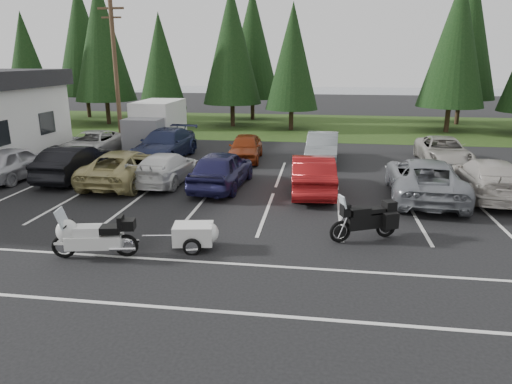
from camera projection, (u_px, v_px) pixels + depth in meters
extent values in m
plane|color=black|center=(249.00, 221.00, 16.04)|extent=(120.00, 120.00, 0.00)
cube|color=#1D3611|center=(293.00, 126.00, 38.83)|extent=(80.00, 16.00, 0.01)
cube|color=slate|center=(333.00, 97.00, 67.73)|extent=(70.00, 50.00, 0.02)
cylinder|color=#473321|center=(116.00, 76.00, 27.53)|extent=(0.26, 0.26, 9.00)
cube|color=#473321|center=(111.00, 8.00, 26.46)|extent=(1.60, 0.12, 0.12)
cube|color=#473321|center=(111.00, 17.00, 26.60)|extent=(1.20, 0.10, 0.10)
cube|color=silver|center=(257.00, 204.00, 17.94)|extent=(32.00, 16.00, 0.01)
cylinder|color=#332316|center=(33.00, 112.00, 38.86)|extent=(0.36, 0.36, 2.16)
cone|color=black|center=(26.00, 60.00, 37.65)|extent=(3.96, 3.96, 7.65)
cylinder|color=#332316|center=(108.00, 108.00, 39.48)|extent=(0.36, 0.36, 2.78)
cone|color=black|center=(102.00, 40.00, 37.91)|extent=(5.10, 5.10, 9.86)
cylinder|color=#332316|center=(164.00, 115.00, 37.49)|extent=(0.36, 0.36, 2.11)
cone|color=black|center=(160.00, 61.00, 36.30)|extent=(3.87, 3.87, 7.48)
cylinder|color=#332316|center=(233.00, 111.00, 38.10)|extent=(0.36, 0.36, 2.62)
cone|color=black|center=(232.00, 45.00, 36.63)|extent=(4.80, 4.80, 9.27)
cylinder|color=#332316|center=(291.00, 116.00, 36.24)|extent=(0.36, 0.36, 2.26)
cone|color=black|center=(292.00, 57.00, 34.96)|extent=(4.14, 4.14, 7.99)
cylinder|color=#332316|center=(448.00, 115.00, 35.02)|extent=(0.36, 0.36, 2.69)
cone|color=black|center=(456.00, 41.00, 33.50)|extent=(4.93, 4.93, 9.52)
cylinder|color=#332316|center=(88.00, 102.00, 44.00)|extent=(0.36, 0.36, 2.88)
cone|color=black|center=(82.00, 39.00, 42.38)|extent=(5.28, 5.28, 10.20)
cylinder|color=#332316|center=(253.00, 105.00, 42.32)|extent=(0.36, 0.36, 2.71)
cone|color=black|center=(252.00, 44.00, 40.79)|extent=(4.97, 4.97, 9.61)
cylinder|color=#332316|center=(458.00, 107.00, 39.16)|extent=(0.36, 0.36, 3.00)
cone|color=black|center=(467.00, 33.00, 37.47)|extent=(5.50, 5.50, 10.62)
imported|color=silver|center=(14.00, 163.00, 21.45)|extent=(2.22, 4.75, 1.57)
imported|color=black|center=(74.00, 162.00, 21.47)|extent=(1.77, 4.91, 1.61)
imported|color=tan|center=(126.00, 167.00, 20.74)|extent=(2.66, 5.58, 1.54)
imported|color=silver|center=(167.00, 168.00, 20.87)|extent=(2.23, 4.90, 1.39)
imported|color=#1C1B44|center=(222.00, 169.00, 19.99)|extent=(2.34, 5.05, 1.68)
imported|color=maroon|center=(312.00, 174.00, 19.28)|extent=(2.06, 5.06, 1.63)
imported|color=gray|center=(424.00, 179.00, 18.44)|extent=(3.15, 6.13, 1.65)
imported|color=#BAB3AA|center=(488.00, 178.00, 18.68)|extent=(2.65, 5.63, 1.59)
imported|color=silver|center=(92.00, 144.00, 26.51)|extent=(2.47, 5.21, 1.44)
imported|color=#1C2447|center=(165.00, 145.00, 25.69)|extent=(2.71, 5.89, 1.67)
imported|color=maroon|center=(245.00, 147.00, 25.45)|extent=(1.92, 4.33, 1.45)
imported|color=slate|center=(322.00, 148.00, 25.08)|extent=(1.83, 4.82, 1.57)
imported|color=#A19C94|center=(443.00, 151.00, 24.47)|extent=(2.61, 5.29, 1.44)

